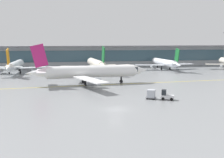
{
  "coord_description": "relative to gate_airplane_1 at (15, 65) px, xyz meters",
  "views": [
    {
      "loc": [
        -8.39,
        -46.87,
        12.25
      ],
      "look_at": [
        2.17,
        17.04,
        3.0
      ],
      "focal_mm": 44.25,
      "sensor_mm": 36.0,
      "label": 1
    }
  ],
  "objects": [
    {
      "name": "taxiing_regional_jet",
      "position": [
        24.98,
        -29.67,
        0.52
      ],
      "size": [
        34.07,
        31.56,
        11.28
      ],
      "rotation": [
        0.0,
        0.0,
        0.09
      ],
      "color": "white",
      "rests_on": "ground_plane"
    },
    {
      "name": "terminal_concourse",
      "position": [
        27.04,
        22.93,
        2.06
      ],
      "size": [
        187.38,
        11.0,
        9.6
      ],
      "color": "#9EA3A8",
      "rests_on": "ground_plane"
    },
    {
      "name": "gate_airplane_1",
      "position": [
        0.0,
        0.0,
        0.0
      ],
      "size": [
        26.8,
        28.74,
        9.54
      ],
      "rotation": [
        0.0,
        0.0,
        1.56
      ],
      "color": "white",
      "rests_on": "ground_plane"
    },
    {
      "name": "gate_airplane_2",
      "position": [
        29.99,
        0.58,
        0.17
      ],
      "size": [
        28.29,
        30.57,
        10.12
      ],
      "rotation": [
        0.0,
        0.0,
        1.67
      ],
      "color": "silver",
      "rests_on": "ground_plane"
    },
    {
      "name": "baggage_tug",
      "position": [
        38.76,
        -52.3,
        -1.97
      ],
      "size": [
        2.95,
        2.44,
        2.1
      ],
      "rotation": [
        0.0,
        0.0,
        -0.44
      ],
      "color": "silver",
      "rests_on": "ground_plane"
    },
    {
      "name": "ground_plane",
      "position": [
        27.04,
        -58.42,
        -2.86
      ],
      "size": [
        400.0,
        400.0,
        0.0
      ],
      "primitive_type": "plane",
      "color": "gray"
    },
    {
      "name": "cargo_dolly_lead",
      "position": [
        35.9,
        -50.95,
        -1.81
      ],
      "size": [
        2.58,
        2.34,
        1.94
      ],
      "rotation": [
        0.0,
        0.0,
        -0.44
      ],
      "color": "#595B60",
      "rests_on": "ground_plane"
    },
    {
      "name": "taxiway_centreline_stripe",
      "position": [
        25.42,
        -31.63,
        -2.86
      ],
      "size": [
        109.61,
        10.02,
        0.01
      ],
      "primitive_type": "cube",
      "rotation": [
        0.0,
        0.0,
        0.09
      ],
      "color": "yellow",
      "rests_on": "ground_plane"
    },
    {
      "name": "gate_airplane_3",
      "position": [
        58.7,
        3.61,
        -0.1
      ],
      "size": [
        25.82,
        27.85,
        9.22
      ],
      "rotation": [
        0.0,
        0.0,
        1.65
      ],
      "color": "silver",
      "rests_on": "ground_plane"
    }
  ]
}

